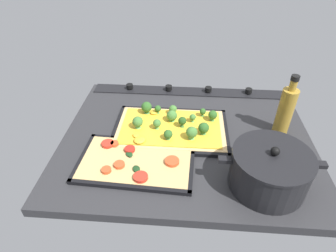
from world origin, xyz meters
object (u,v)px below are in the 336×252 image
baking_tray_front (171,130)px  baking_tray_back (136,162)px  veggie_pizza_back (136,161)px  oil_bottle (286,110)px  broccoli_pizza (171,126)px  cooking_pot (269,170)px

baking_tray_front → baking_tray_back: bearing=60.8°
baking_tray_back → veggie_pizza_back: 0.73cm
baking_tray_front → baking_tray_back: size_ratio=1.10×
baking_tray_back → veggie_pizza_back: bearing=6.9°
baking_tray_back → baking_tray_front: bearing=-119.2°
veggie_pizza_back → oil_bottle: oil_bottle is taller
broccoli_pizza → oil_bottle: 38.78cm
broccoli_pizza → veggie_pizza_back: (9.68, 17.25, -0.95)cm
veggie_pizza_back → cooking_pot: size_ratio=1.19×
veggie_pizza_back → baking_tray_front: bearing=-119.6°
broccoli_pizza → cooking_pot: cooking_pot is taller
oil_bottle → veggie_pizza_back: bearing=22.4°
oil_bottle → baking_tray_back: bearing=22.5°
baking_tray_front → baking_tray_back: 19.45cm
baking_tray_back → cooking_pot: size_ratio=1.28×
baking_tray_front → veggie_pizza_back: size_ratio=1.18×
broccoli_pizza → baking_tray_front: bearing=85.7°
oil_bottle → broccoli_pizza: bearing=3.7°
baking_tray_front → baking_tray_back: same height
baking_tray_front → broccoli_pizza: size_ratio=1.06×
veggie_pizza_back → oil_bottle: bearing=-157.6°
baking_tray_back → cooking_pot: bearing=171.7°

